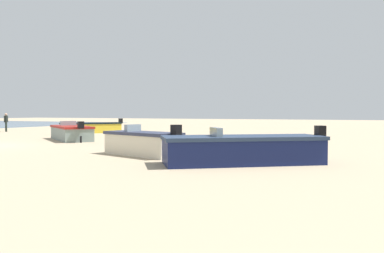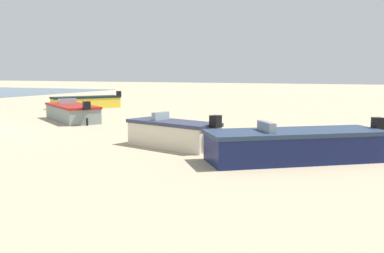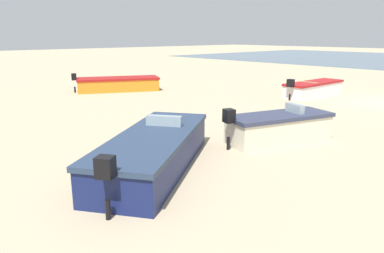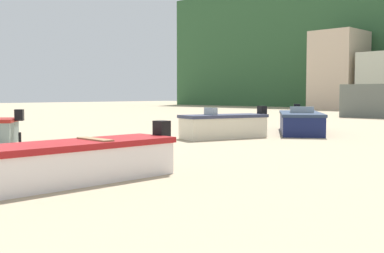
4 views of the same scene
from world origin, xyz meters
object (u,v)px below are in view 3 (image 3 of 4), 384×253
Objects in this scene: boat_cream_0 at (279,128)px; boat_orange_1 at (118,84)px; boat_navy_4 at (154,151)px; boat_white_5 at (313,89)px.

boat_cream_0 reaches higher than boat_orange_1.
boat_navy_4 is 13.86m from boat_white_5.
boat_cream_0 is 0.72× the size of boat_navy_4.
boat_orange_1 is (13.05, -2.00, -0.06)m from boat_cream_0.
boat_orange_1 is at bearing -171.32° from boat_cream_0.
boat_navy_4 is at bearing -0.98° from boat_orange_1.
boat_cream_0 is 13.20m from boat_orange_1.
boat_cream_0 is at bearing 17.63° from boat_orange_1.
boat_navy_4 is 1.14× the size of boat_white_5.
boat_navy_4 is at bearing -82.90° from boat_cream_0.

